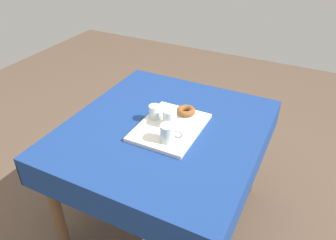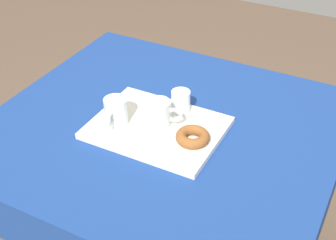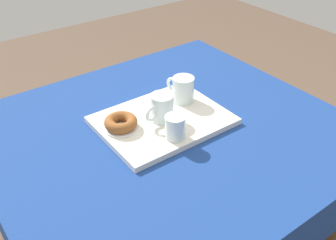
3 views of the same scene
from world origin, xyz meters
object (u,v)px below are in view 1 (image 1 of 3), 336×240
at_px(water_glass_near, 155,112).
at_px(tea_mug_left, 170,118).
at_px(tea_mug_right, 168,134).
at_px(donut_plate_left, 186,114).
at_px(sugar_donut_left, 186,111).
at_px(serving_tray, 170,127).
at_px(dining_table, 165,139).

bearing_deg(water_glass_near, tea_mug_left, 77.65).
distance_m(tea_mug_left, tea_mug_right, 0.15).
distance_m(tea_mug_right, donut_plate_left, 0.28).
xyz_separation_m(donut_plate_left, sugar_donut_left, (0.00, 0.00, 0.02)).
xyz_separation_m(tea_mug_right, sugar_donut_left, (-0.27, -0.02, -0.02)).
distance_m(water_glass_near, donut_plate_left, 0.19).
xyz_separation_m(serving_tray, tea_mug_left, (-0.01, -0.01, 0.05)).
xyz_separation_m(dining_table, tea_mug_right, (0.13, 0.09, 0.16)).
bearing_deg(serving_tray, water_glass_near, -105.71).
bearing_deg(water_glass_near, serving_tray, 74.29).
bearing_deg(donut_plate_left, water_glass_near, -51.82).
bearing_deg(serving_tray, tea_mug_left, -147.04).
bearing_deg(water_glass_near, dining_table, 70.58).
xyz_separation_m(serving_tray, donut_plate_left, (-0.15, 0.03, 0.01)).
distance_m(water_glass_near, sugar_donut_left, 0.19).
relative_size(dining_table, tea_mug_left, 9.92).
xyz_separation_m(dining_table, donut_plate_left, (-0.14, 0.07, 0.12)).
distance_m(dining_table, sugar_donut_left, 0.21).
bearing_deg(water_glass_near, sugar_donut_left, 128.18).
height_order(tea_mug_right, donut_plate_left, tea_mug_right).
xyz_separation_m(tea_mug_right, donut_plate_left, (-0.27, -0.02, -0.04)).
distance_m(serving_tray, tea_mug_left, 0.06).
distance_m(dining_table, water_glass_near, 0.17).
xyz_separation_m(water_glass_near, donut_plate_left, (-0.11, 0.15, -0.03)).
bearing_deg(donut_plate_left, serving_tray, -11.86).
distance_m(tea_mug_right, water_glass_near, 0.23).
bearing_deg(dining_table, sugar_donut_left, 154.24).
relative_size(dining_table, serving_tray, 2.70).
relative_size(tea_mug_left, donut_plate_left, 1.02).
height_order(serving_tray, water_glass_near, water_glass_near).
relative_size(serving_tray, sugar_donut_left, 3.94).
xyz_separation_m(water_glass_near, sugar_donut_left, (-0.11, 0.15, -0.01)).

